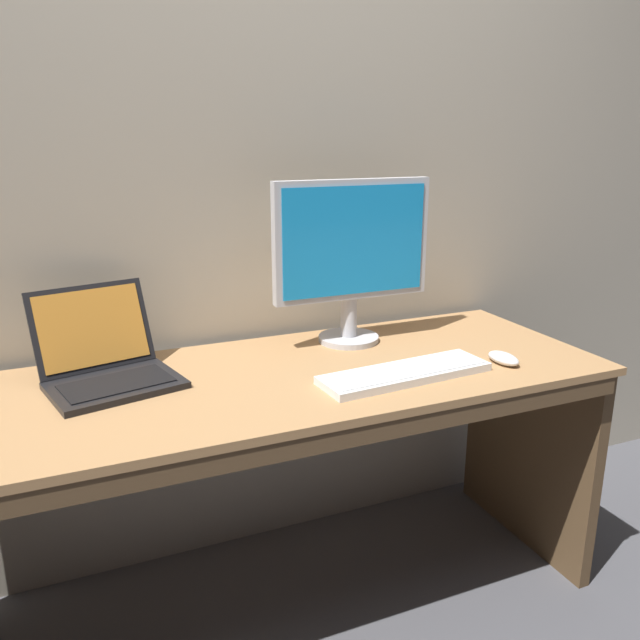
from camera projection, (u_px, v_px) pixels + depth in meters
name	position (u px, v px, depth m)	size (l,w,h in m)	color
ground_plane	(284.00, 603.00, 1.93)	(14.00, 14.00, 0.00)	#4C4C51
back_wall	(227.00, 7.00, 1.79)	(4.31, 0.04, 3.41)	#ADA38E
desk	(282.00, 448.00, 1.77)	(1.82, 0.66, 0.74)	#A87A4C
laptop_black	(107.00, 364.00, 1.66)	(0.37, 0.37, 0.24)	black
external_monitor	(352.00, 252.00, 1.91)	(0.50, 0.19, 0.50)	#B7B7BC
wired_keyboard	(405.00, 373.00, 1.70)	(0.49, 0.17, 0.02)	white
computer_mouse	(503.00, 358.00, 1.80)	(0.06, 0.11, 0.03)	white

